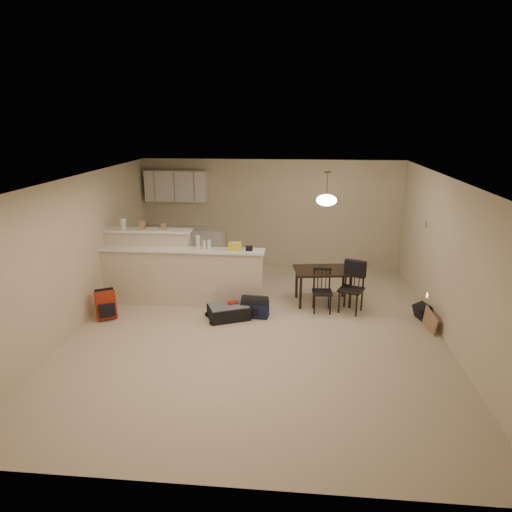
# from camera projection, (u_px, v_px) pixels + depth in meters

# --- Properties ---
(room) EXTENTS (7.00, 7.02, 2.50)m
(room) POSITION_uv_depth(u_px,v_px,m) (258.00, 257.00, 7.34)
(room) COLOR beige
(room) RESTS_ON ground
(breakfast_bar) EXTENTS (3.08, 0.58, 1.39)m
(breakfast_bar) POSITION_uv_depth(u_px,v_px,m) (170.00, 272.00, 8.62)
(breakfast_bar) COLOR beige
(breakfast_bar) RESTS_ON ground
(upper_cabinets) EXTENTS (1.40, 0.34, 0.70)m
(upper_cabinets) POSITION_uv_depth(u_px,v_px,m) (176.00, 186.00, 10.51)
(upper_cabinets) COLOR white
(upper_cabinets) RESTS_ON room
(kitchen_counter) EXTENTS (1.80, 0.60, 0.90)m
(kitchen_counter) POSITION_uv_depth(u_px,v_px,m) (186.00, 248.00, 10.79)
(kitchen_counter) COLOR white
(kitchen_counter) RESTS_ON ground
(thermostat) EXTENTS (0.02, 0.12, 0.12)m
(thermostat) POSITION_uv_depth(u_px,v_px,m) (425.00, 224.00, 8.47)
(thermostat) COLOR beige
(thermostat) RESTS_ON room
(jar) EXTENTS (0.10, 0.10, 0.20)m
(jar) POSITION_uv_depth(u_px,v_px,m) (123.00, 224.00, 8.58)
(jar) COLOR silver
(jar) RESTS_ON breakfast_bar
(cereal_box) EXTENTS (0.10, 0.07, 0.16)m
(cereal_box) POSITION_uv_depth(u_px,v_px,m) (142.00, 225.00, 8.55)
(cereal_box) COLOR #A07453
(cereal_box) RESTS_ON breakfast_bar
(small_box) EXTENTS (0.08, 0.06, 0.12)m
(small_box) POSITION_uv_depth(u_px,v_px,m) (164.00, 226.00, 8.52)
(small_box) COLOR #A07453
(small_box) RESTS_ON breakfast_bar
(bottle_a) EXTENTS (0.07, 0.07, 0.26)m
(bottle_a) POSITION_uv_depth(u_px,v_px,m) (198.00, 242.00, 8.31)
(bottle_a) COLOR silver
(bottle_a) RESTS_ON breakfast_bar
(bottle_b) EXTENTS (0.06, 0.06, 0.18)m
(bottle_b) POSITION_uv_depth(u_px,v_px,m) (209.00, 245.00, 8.31)
(bottle_b) COLOR silver
(bottle_b) RESTS_ON breakfast_bar
(bag_lump) EXTENTS (0.22, 0.18, 0.14)m
(bag_lump) POSITION_uv_depth(u_px,v_px,m) (235.00, 246.00, 8.27)
(bag_lump) COLOR #A07453
(bag_lump) RESTS_ON breakfast_bar
(pouch) EXTENTS (0.12, 0.10, 0.08)m
(pouch) POSITION_uv_depth(u_px,v_px,m) (249.00, 248.00, 8.25)
(pouch) COLOR #A07453
(pouch) RESTS_ON breakfast_bar
(extra_item_x) EXTENTS (0.07, 0.07, 0.16)m
(extra_item_x) POSITION_uv_depth(u_px,v_px,m) (204.00, 245.00, 8.32)
(extra_item_x) COLOR silver
(extra_item_x) RESTS_ON breakfast_bar
(extra_item_y) EXTENTS (0.07, 0.07, 0.15)m
(extra_item_y) POSITION_uv_depth(u_px,v_px,m) (234.00, 246.00, 8.27)
(extra_item_y) COLOR silver
(extra_item_y) RESTS_ON breakfast_bar
(dining_table) EXTENTS (1.15, 0.85, 0.67)m
(dining_table) POSITION_uv_depth(u_px,v_px,m) (323.00, 274.00, 8.58)
(dining_table) COLOR black
(dining_table) RESTS_ON ground
(pendant_lamp) EXTENTS (0.36, 0.36, 0.62)m
(pendant_lamp) POSITION_uv_depth(u_px,v_px,m) (327.00, 200.00, 8.17)
(pendant_lamp) COLOR brown
(pendant_lamp) RESTS_ON room
(dining_chair_near) EXTENTS (0.36, 0.35, 0.79)m
(dining_chair_near) POSITION_uv_depth(u_px,v_px,m) (322.00, 291.00, 8.23)
(dining_chair_near) COLOR black
(dining_chair_near) RESTS_ON ground
(dining_chair_far) EXTENTS (0.52, 0.51, 0.92)m
(dining_chair_far) POSITION_uv_depth(u_px,v_px,m) (351.00, 288.00, 8.20)
(dining_chair_far) COLOR black
(dining_chair_far) RESTS_ON ground
(suitcase) EXTENTS (0.82, 0.69, 0.23)m
(suitcase) POSITION_uv_depth(u_px,v_px,m) (229.00, 312.00, 8.02)
(suitcase) COLOR black
(suitcase) RESTS_ON ground
(red_backpack) EXTENTS (0.39, 0.35, 0.50)m
(red_backpack) POSITION_uv_depth(u_px,v_px,m) (106.00, 305.00, 8.00)
(red_backpack) COLOR #AA2813
(red_backpack) RESTS_ON ground
(navy_duffel) EXTENTS (0.51, 0.30, 0.26)m
(navy_duffel) POSITION_uv_depth(u_px,v_px,m) (255.00, 309.00, 8.10)
(navy_duffel) COLOR #13193C
(navy_duffel) RESTS_ON ground
(black_daypack) EXTENTS (0.29, 0.35, 0.26)m
(black_daypack) POSITION_uv_depth(u_px,v_px,m) (423.00, 312.00, 7.99)
(black_daypack) COLOR black
(black_daypack) RESTS_ON ground
(cardboard_sheet) EXTENTS (0.10, 0.46, 0.35)m
(cardboard_sheet) POSITION_uv_depth(u_px,v_px,m) (430.00, 321.00, 7.53)
(cardboard_sheet) COLOR #A07453
(cardboard_sheet) RESTS_ON ground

